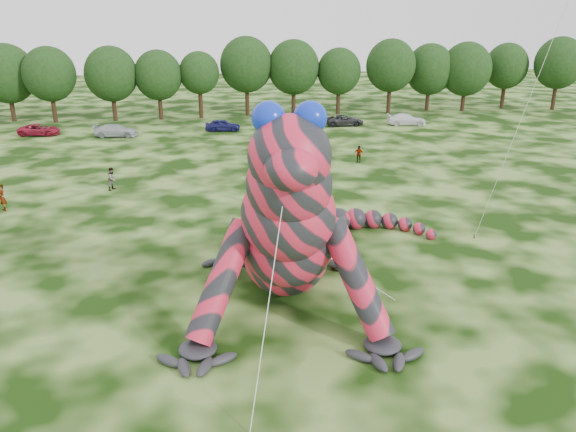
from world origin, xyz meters
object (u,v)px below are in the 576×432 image
(car_4, at_px, (223,125))
(car_7, at_px, (406,119))
(tree_7, at_px, (112,84))
(car_2, at_px, (39,130))
(spectator_2, at_px, (303,161))
(tree_16, at_px, (505,76))
(spectator_0, at_px, (2,198))
(tree_12, at_px, (339,81))
(car_6, at_px, (345,120))
(inflatable_gecko, at_px, (285,190))
(tree_9, at_px, (200,85))
(tree_17, at_px, (558,74))
(spectator_1, at_px, (112,179))
(tree_14, at_px, (429,77))
(spectator_5, at_px, (254,192))
(spectator_3, at_px, (359,154))
(tree_13, at_px, (390,77))
(tree_8, at_px, (159,85))
(tree_6, at_px, (51,85))
(tree_15, at_px, (465,77))
(car_5, at_px, (298,124))
(car_3, at_px, (116,131))
(tree_11, at_px, (294,77))
(tree_5, at_px, (8,83))

(car_4, bearing_deg, car_7, -85.95)
(tree_7, distance_m, car_2, 12.02)
(car_4, height_order, spectator_2, spectator_2)
(tree_16, distance_m, spectator_0, 70.13)
(tree_12, distance_m, car_6, 9.77)
(inflatable_gecko, bearing_deg, tree_9, 100.60)
(tree_17, relative_size, spectator_1, 5.74)
(tree_14, relative_size, spectator_5, 5.72)
(car_2, height_order, spectator_3, spectator_3)
(car_4, distance_m, spectator_5, 27.86)
(tree_16, distance_m, car_2, 63.93)
(inflatable_gecko, bearing_deg, car_2, 124.36)
(tree_13, xyz_separation_m, tree_17, (24.82, -0.46, 0.08))
(tree_8, xyz_separation_m, spectator_0, (-8.66, -36.37, -3.52))
(tree_6, xyz_separation_m, tree_15, (56.03, 1.09, 0.07))
(spectator_1, bearing_deg, car_4, 9.90)
(tree_9, height_order, tree_12, tree_12)
(tree_8, relative_size, car_5, 2.23)
(car_2, bearing_deg, tree_16, -74.35)
(tree_8, relative_size, spectator_2, 5.02)
(tree_6, xyz_separation_m, car_7, (44.07, -8.65, -4.04))
(spectator_2, bearing_deg, car_6, 10.85)
(tree_7, bearing_deg, tree_12, 1.78)
(inflatable_gecko, height_order, spectator_1, inflatable_gecko)
(tree_9, xyz_separation_m, car_3, (-9.64, -11.29, -3.64))
(tree_7, relative_size, spectator_3, 5.97)
(spectator_1, bearing_deg, tree_16, -23.53)
(tree_8, height_order, tree_14, tree_14)
(tree_11, relative_size, tree_17, 0.98)
(tree_13, bearing_deg, tree_16, 6.99)
(inflatable_gecko, relative_size, car_7, 4.09)
(tree_7, distance_m, spectator_1, 32.59)
(tree_7, xyz_separation_m, car_3, (1.50, -10.75, -4.04))
(tree_11, relative_size, spectator_3, 6.35)
(tree_12, bearing_deg, tree_17, -1.93)
(tree_9, bearing_deg, spectator_5, -84.45)
(spectator_3, bearing_deg, tree_12, 108.68)
(tree_7, distance_m, spectator_0, 36.50)
(tree_6, height_order, spectator_0, tree_6)
(tree_5, distance_m, spectator_1, 38.05)
(spectator_0, bearing_deg, tree_16, 90.99)
(tree_7, bearing_deg, tree_13, 0.50)
(tree_13, relative_size, tree_16, 1.08)
(car_2, xyz_separation_m, spectator_1, (11.38, -23.46, 0.25))
(car_3, bearing_deg, inflatable_gecko, -155.34)
(car_5, xyz_separation_m, car_6, (6.12, 1.39, -0.00))
(tree_7, bearing_deg, tree_17, -0.13)
(tree_12, relative_size, tree_16, 0.96)
(tree_6, bearing_deg, car_5, -17.01)
(inflatable_gecko, relative_size, car_2, 4.31)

